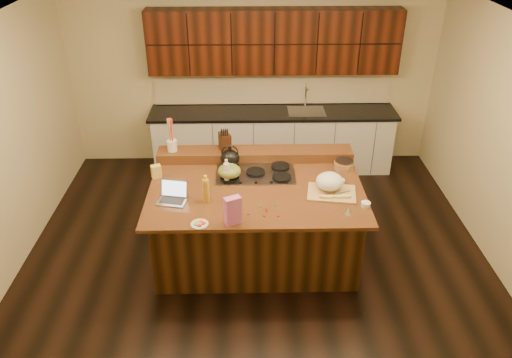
{
  "coord_description": "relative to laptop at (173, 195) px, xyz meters",
  "views": [
    {
      "loc": [
        -0.1,
        -4.8,
        3.8
      ],
      "look_at": [
        0.0,
        0.05,
        1.0
      ],
      "focal_mm": 35.0,
      "sensor_mm": 36.0,
      "label": 1
    }
  ],
  "objects": [
    {
      "name": "gumdrop_3",
      "position": [
        0.64,
        -0.24,
        -0.05
      ],
      "size": [
        0.02,
        0.02,
        0.02
      ],
      "primitive_type": "ellipsoid",
      "color": "#198C26",
      "rests_on": "island"
    },
    {
      "name": "room",
      "position": [
        0.9,
        0.24,
        0.37
      ],
      "size": [
        5.52,
        5.02,
        2.72
      ],
      "color": "black",
      "rests_on": "ground"
    },
    {
      "name": "gumdrop_8",
      "position": [
        0.97,
        -0.35,
        -0.05
      ],
      "size": [
        0.02,
        0.02,
        0.02
      ],
      "primitive_type": "ellipsoid",
      "color": "red",
      "rests_on": "island"
    },
    {
      "name": "oil_bottle",
      "position": [
        0.36,
        -0.04,
        0.08
      ],
      "size": [
        0.08,
        0.08,
        0.27
      ],
      "primitive_type": "cylinder",
      "rotation": [
        0.0,
        0.0,
        0.24
      ],
      "color": "gold",
      "rests_on": "island"
    },
    {
      "name": "utensil_crock",
      "position": [
        -0.12,
        0.94,
        0.13
      ],
      "size": [
        0.14,
        0.14,
        0.14
      ],
      "primitive_type": "cylinder",
      "rotation": [
        0.0,
        0.0,
        0.16
      ],
      "color": "white",
      "rests_on": "back_ledge"
    },
    {
      "name": "gumdrop_10",
      "position": [
        0.81,
        -0.3,
        -0.05
      ],
      "size": [
        0.02,
        0.02,
        0.02
      ],
      "primitive_type": "ellipsoid",
      "color": "red",
      "rests_on": "island"
    },
    {
      "name": "gumdrop_9",
      "position": [
        1.09,
        -0.15,
        -0.05
      ],
      "size": [
        0.02,
        0.02,
        0.02
      ],
      "primitive_type": "ellipsoid",
      "color": "#198C26",
      "rests_on": "island"
    },
    {
      "name": "ramekin_b",
      "position": [
        1.86,
        0.32,
        -0.03
      ],
      "size": [
        0.13,
        0.13,
        0.04
      ],
      "primitive_type": "cylinder",
      "rotation": [
        0.0,
        0.0,
        0.32
      ],
      "color": "white",
      "rests_on": "island"
    },
    {
      "name": "gumdrop_0",
      "position": [
        1.11,
        -0.34,
        -0.05
      ],
      "size": [
        0.02,
        0.02,
        0.02
      ],
      "primitive_type": "ellipsoid",
      "color": "red",
      "rests_on": "island"
    },
    {
      "name": "back_counter",
      "position": [
        1.2,
        2.47,
        0.01
      ],
      "size": [
        3.7,
        0.66,
        2.4
      ],
      "color": "silver",
      "rests_on": "ground"
    },
    {
      "name": "gumdrop_5",
      "position": [
        0.94,
        -0.16,
        -0.05
      ],
      "size": [
        0.02,
        0.02,
        0.02
      ],
      "primitive_type": "ellipsoid",
      "color": "#198C26",
      "rests_on": "island"
    },
    {
      "name": "kettle",
      "position": [
        0.6,
        0.67,
        0.09
      ],
      "size": [
        0.29,
        0.29,
        0.2
      ],
      "primitive_type": "ellipsoid",
      "rotation": [
        0.0,
        0.0,
        0.35
      ],
      "color": "black",
      "rests_on": "cooktop"
    },
    {
      "name": "gumdrop_7",
      "position": [
        0.94,
        -0.29,
        -0.05
      ],
      "size": [
        0.02,
        0.02,
        0.02
      ],
      "primitive_type": "ellipsoid",
      "color": "#198C26",
      "rests_on": "island"
    },
    {
      "name": "ramekin_c",
      "position": [
        1.71,
        0.23,
        -0.03
      ],
      "size": [
        0.13,
        0.13,
        0.04
      ],
      "primitive_type": "cylinder",
      "rotation": [
        0.0,
        0.0,
        -0.3
      ],
      "color": "white",
      "rests_on": "island"
    },
    {
      "name": "laptop",
      "position": [
        0.0,
        0.0,
        0.0
      ],
      "size": [
        0.34,
        0.29,
        0.21
      ],
      "rotation": [
        0.0,
        0.0,
        -0.19
      ],
      "color": "#B7B7BC",
      "rests_on": "island"
    },
    {
      "name": "candy_plate",
      "position": [
        0.32,
        -0.47,
        -0.05
      ],
      "size": [
        0.23,
        0.23,
        0.01
      ],
      "primitive_type": "cylinder",
      "rotation": [
        0.0,
        0.0,
        -0.34
      ],
      "color": "white",
      "rests_on": "island"
    },
    {
      "name": "green_bowl",
      "position": [
        0.6,
        0.41,
        0.06
      ],
      "size": [
        0.29,
        0.29,
        0.15
      ],
      "primitive_type": "ellipsoid",
      "rotation": [
        0.0,
        0.0,
        0.07
      ],
      "color": "olive",
      "rests_on": "cooktop"
    },
    {
      "name": "kitchen_timer",
      "position": [
        1.83,
        -0.29,
        -0.02
      ],
      "size": [
        0.1,
        0.1,
        0.07
      ],
      "primitive_type": "cone",
      "rotation": [
        0.0,
        0.0,
        0.26
      ],
      "color": "silver",
      "rests_on": "island"
    },
    {
      "name": "package_box",
      "position": [
        -0.25,
        0.49,
        0.02
      ],
      "size": [
        0.13,
        0.11,
        0.15
      ],
      "primitive_type": "cube",
      "rotation": [
        0.0,
        0.0,
        0.4
      ],
      "color": "#EBC253",
      "rests_on": "island"
    },
    {
      "name": "gumdrop_4",
      "position": [
        0.99,
        -0.25,
        -0.05
      ],
      "size": [
        0.02,
        0.02,
        0.02
      ],
      "primitive_type": "ellipsoid",
      "color": "red",
      "rests_on": "island"
    },
    {
      "name": "ramekin_a",
      "position": [
        2.05,
        -0.17,
        -0.03
      ],
      "size": [
        0.12,
        0.12,
        0.04
      ],
      "primitive_type": "cylinder",
      "rotation": [
        0.0,
        0.0,
        -0.29
      ],
      "color": "white",
      "rests_on": "island"
    },
    {
      "name": "gumdrop_6",
      "position": [
        0.73,
        -0.28,
        -0.05
      ],
      "size": [
        0.02,
        0.02,
        0.02
      ],
      "primitive_type": "ellipsoid",
      "color": "red",
      "rests_on": "island"
    },
    {
      "name": "vinegar_bottle",
      "position": [
        0.57,
        0.35,
        0.07
      ],
      "size": [
        0.08,
        0.08,
        0.25
      ],
      "primitive_type": "cylinder",
      "rotation": [
        0.0,
        0.0,
        0.21
      ],
      "color": "silver",
      "rests_on": "island"
    },
    {
      "name": "strainer_bowl",
      "position": [
        1.95,
        0.66,
        -0.01
      ],
      "size": [
        0.32,
        0.32,
        0.09
      ],
      "primitive_type": "cylinder",
      "rotation": [
        0.0,
        0.0,
        -0.41
      ],
      "color": "#996B3F",
      "rests_on": "island"
    },
    {
      "name": "gumdrop_2",
      "position": [
        0.99,
        -0.21,
        -0.05
      ],
      "size": [
        0.02,
        0.02,
        0.02
      ],
      "primitive_type": "ellipsoid",
      "color": "red",
      "rests_on": "island"
    },
    {
      "name": "knife_block",
      "position": [
        0.53,
        0.94,
        0.17
      ],
      "size": [
        0.17,
        0.21,
        0.22
      ],
      "primitive_type": "cube",
      "rotation": [
        0.0,
        0.0,
        0.37
      ],
      "color": "black",
      "rests_on": "back_ledge"
    },
    {
      "name": "wooden_tray",
      "position": [
        1.71,
        0.14,
        0.04
      ],
      "size": [
        0.57,
        0.45,
        0.21
      ],
      "rotation": [
        0.0,
        0.0,
        -0.16
      ],
      "color": "tan",
      "rests_on": "island"
    },
    {
      "name": "island",
      "position": [
        0.9,
        0.24,
        -0.51
      ],
      "size": [
        2.4,
        1.6,
        0.92
      ],
      "color": "black",
      "rests_on": "ground"
    },
    {
      "name": "pink_bag",
      "position": [
        0.65,
        -0.45,
        0.09
      ],
      "size": [
        0.18,
        0.15,
        0.3
      ],
      "primitive_type": "cube",
      "rotation": [
        0.0,
        0.0,
        0.44
      ],
      "color": "#D463AB",
      "rests_on": "island"
    },
    {
      "name": "back_ledge",
      "position": [
        0.9,
        0.94,
        0.0
      ],
      "size": [
        2.4,
        0.3,
        0.12
      ],
      "primitive_type": "cube",
      "color": "black",
      "rests_on": "island"
    },
    {
      "name": "gumdrop_1",
      "position": [
        0.67,
        -0.33,
        -0.05
      ],
      "size": [
        0.02,
        0.02,
        0.02
      ],
      "primitive_type": "ellipsoid",
      "color": "#198C26",
      "rests_on": "island"
    },
    {
      "name": "cooktop",
      "position": [
        0.9,
        0.54,
        -0.04
      ],
      "size": [
        0.92,
        0.52,
        0.05
      ],
      "color": "gray",
      "rests_on": "island"
    }
  ]
}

